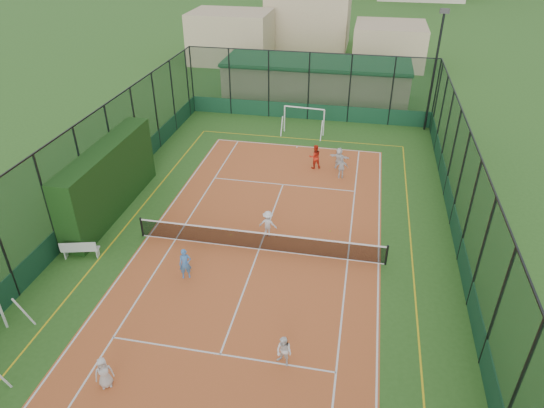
{
  "coord_description": "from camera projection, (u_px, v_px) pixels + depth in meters",
  "views": [
    {
      "loc": [
        4.14,
        -17.81,
        13.5
      ],
      "look_at": [
        0.18,
        2.2,
        1.2
      ],
      "focal_mm": 32.0,
      "sensor_mm": 36.0,
      "label": 1
    }
  ],
  "objects": [
    {
      "name": "ground",
      "position": [
        259.0,
        249.0,
        22.62
      ],
      "size": [
        300.0,
        300.0,
        0.0
      ],
      "primitive_type": "plane",
      "color": "#2D5C1F",
      "rests_on": "ground"
    },
    {
      "name": "court_slab",
      "position": [
        259.0,
        249.0,
        22.61
      ],
      "size": [
        11.17,
        23.97,
        0.01
      ],
      "primitive_type": "cube",
      "color": "#B85D28",
      "rests_on": "ground"
    },
    {
      "name": "tennis_net",
      "position": [
        259.0,
        240.0,
        22.34
      ],
      "size": [
        11.67,
        0.12,
        1.06
      ],
      "primitive_type": null,
      "color": "black",
      "rests_on": "ground"
    },
    {
      "name": "perimeter_fence",
      "position": [
        258.0,
        204.0,
        21.32
      ],
      "size": [
        18.12,
        34.12,
        5.0
      ],
      "primitive_type": null,
      "color": "black",
      "rests_on": "ground"
    },
    {
      "name": "floodlight_ne",
      "position": [
        434.0,
        73.0,
        33.0
      ],
      "size": [
        0.6,
        0.26,
        8.25
      ],
      "primitive_type": null,
      "color": "black",
      "rests_on": "ground"
    },
    {
      "name": "clubhouse",
      "position": [
        316.0,
        80.0,
        40.28
      ],
      "size": [
        15.2,
        7.2,
        3.15
      ],
      "primitive_type": null,
      "color": "tan",
      "rests_on": "ground"
    },
    {
      "name": "hedge_left",
      "position": [
        109.0,
        180.0,
        24.75
      ],
      "size": [
        1.23,
        8.19,
        3.58
      ],
      "primitive_type": "cube",
      "color": "black",
      "rests_on": "ground"
    },
    {
      "name": "white_bench",
      "position": [
        81.0,
        249.0,
        21.91
      ],
      "size": [
        1.68,
        0.84,
        0.91
      ],
      "primitive_type": null,
      "rotation": [
        0.0,
        0.0,
        0.25
      ],
      "color": "white",
      "rests_on": "ground"
    },
    {
      "name": "futsal_goal_far",
      "position": [
        304.0,
        121.0,
        34.03
      ],
      "size": [
        2.98,
        1.1,
        1.89
      ],
      "primitive_type": null,
      "rotation": [
        0.0,
        0.0,
        -0.09
      ],
      "color": "white",
      "rests_on": "ground"
    },
    {
      "name": "child_near_left",
      "position": [
        104.0,
        373.0,
        15.8
      ],
      "size": [
        0.71,
        0.66,
        1.23
      ],
      "primitive_type": "imported",
      "rotation": [
        0.0,
        0.0,
        0.6
      ],
      "color": "silver",
      "rests_on": "court_slab"
    },
    {
      "name": "child_near_mid",
      "position": [
        185.0,
        264.0,
        20.53
      ],
      "size": [
        0.61,
        0.52,
        1.42
      ],
      "primitive_type": "imported",
      "rotation": [
        0.0,
        0.0,
        0.4
      ],
      "color": "#4379BF",
      "rests_on": "court_slab"
    },
    {
      "name": "child_near_right",
      "position": [
        284.0,
        351.0,
        16.56
      ],
      "size": [
        0.74,
        0.68,
        1.23
      ],
      "primitive_type": "imported",
      "rotation": [
        0.0,
        0.0,
        -0.45
      ],
      "color": "white",
      "rests_on": "court_slab"
    },
    {
      "name": "child_far_left",
      "position": [
        268.0,
        224.0,
        23.24
      ],
      "size": [
        0.91,
        0.56,
        1.35
      ],
      "primitive_type": "imported",
      "rotation": [
        0.0,
        0.0,
        3.07
      ],
      "color": "silver",
      "rests_on": "court_slab"
    },
    {
      "name": "child_far_right",
      "position": [
        342.0,
        168.0,
        28.37
      ],
      "size": [
        0.82,
        0.42,
        1.34
      ],
      "primitive_type": "imported",
      "rotation": [
        0.0,
        0.0,
        3.26
      ],
      "color": "silver",
      "rests_on": "court_slab"
    },
    {
      "name": "child_far_back",
      "position": [
        339.0,
        158.0,
        29.45
      ],
      "size": [
        1.3,
        0.67,
        1.34
      ],
      "primitive_type": "imported",
      "rotation": [
        0.0,
        0.0,
        2.91
      ],
      "color": "white",
      "rests_on": "court_slab"
    },
    {
      "name": "coach",
      "position": [
        315.0,
        157.0,
        29.43
      ],
      "size": [
        0.9,
        0.82,
        1.52
      ],
      "primitive_type": "imported",
      "rotation": [
        0.0,
        0.0,
        3.55
      ],
      "color": "red",
      "rests_on": "court_slab"
    },
    {
      "name": "tennis_balls",
      "position": [
        281.0,
        234.0,
        23.64
      ],
      "size": [
        4.77,
        1.34,
        0.07
      ],
      "color": "#CCE033",
      "rests_on": "court_slab"
    }
  ]
}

